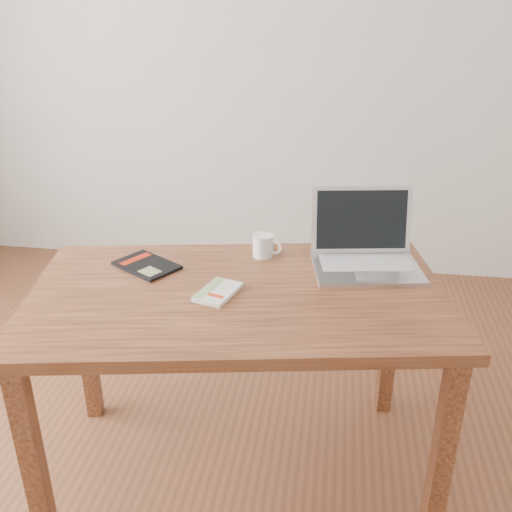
# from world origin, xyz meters

# --- Properties ---
(room) EXTENTS (4.04, 4.04, 2.70)m
(room) POSITION_xyz_m (-0.07, 0.00, 1.36)
(room) COLOR brown
(room) RESTS_ON ground
(desk) EXTENTS (1.46, 0.99, 0.75)m
(desk) POSITION_xyz_m (0.17, 0.19, 0.66)
(desk) COLOR brown
(desk) RESTS_ON ground
(white_guidebook) EXTENTS (0.15, 0.19, 0.01)m
(white_guidebook) POSITION_xyz_m (0.11, 0.16, 0.76)
(white_guidebook) COLOR silver
(white_guidebook) RESTS_ON desk
(black_guidebook) EXTENTS (0.26, 0.24, 0.01)m
(black_guidebook) POSITION_xyz_m (-0.18, 0.32, 0.76)
(black_guidebook) COLOR black
(black_guidebook) RESTS_ON desk
(laptop) EXTENTS (0.41, 0.36, 0.25)m
(laptop) POSITION_xyz_m (0.58, 0.45, 0.80)
(laptop) COLOR silver
(laptop) RESTS_ON desk
(coffee_mug) EXTENTS (0.11, 0.08, 0.08)m
(coffee_mug) POSITION_xyz_m (0.22, 0.47, 0.79)
(coffee_mug) COLOR white
(coffee_mug) RESTS_ON desk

